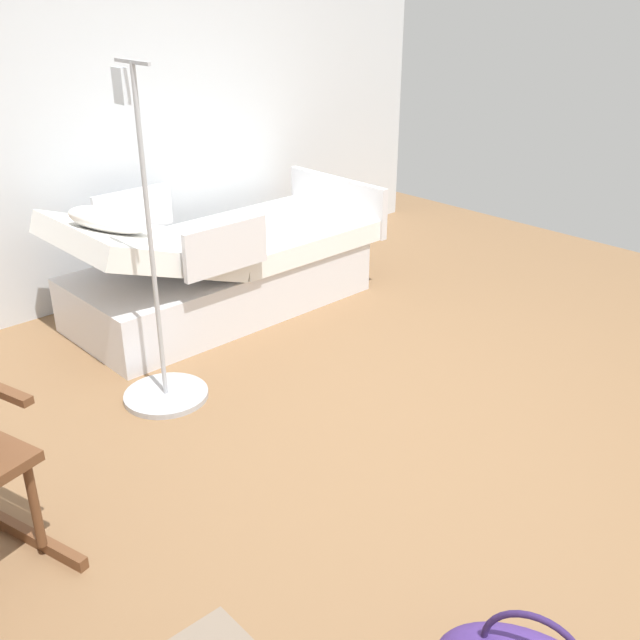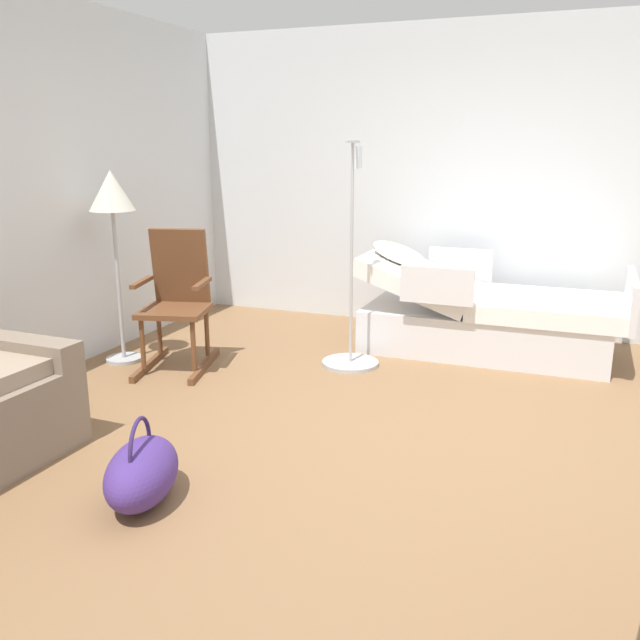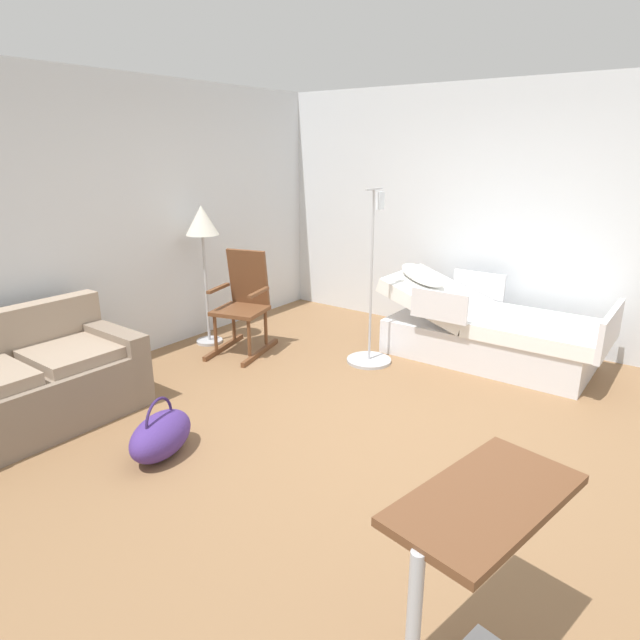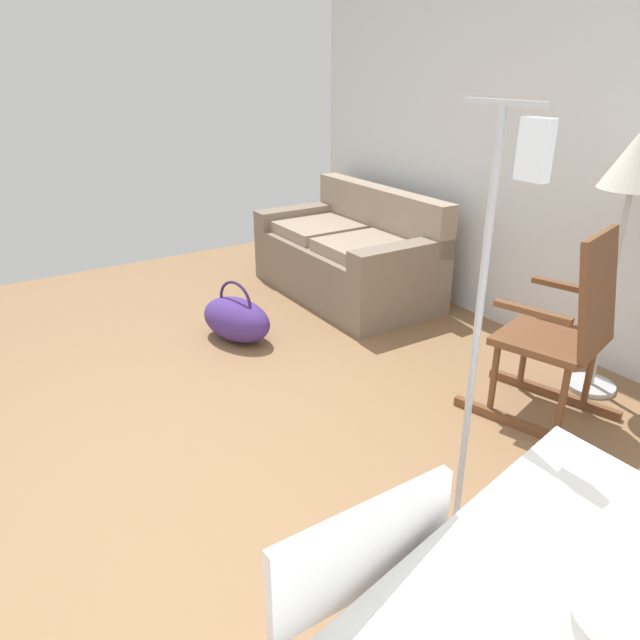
# 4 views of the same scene
# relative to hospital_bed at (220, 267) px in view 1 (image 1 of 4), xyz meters

# --- Properties ---
(ground_plane) EXTENTS (6.70, 6.70, 0.00)m
(ground_plane) POSITION_rel_hospital_bed_xyz_m (-1.83, 0.23, -0.29)
(ground_plane) COLOR olive
(side_wall) EXTENTS (0.10, 5.56, 2.70)m
(side_wall) POSITION_rel_hospital_bed_xyz_m (0.75, 0.23, 1.06)
(side_wall) COLOR silver
(side_wall) RESTS_ON ground
(hospital_bed) EXTENTS (1.05, 2.12, 0.91)m
(hospital_bed) POSITION_rel_hospital_bed_xyz_m (0.00, 0.00, 0.00)
(hospital_bed) COLOR silver
(hospital_bed) RESTS_ON ground
(iv_pole) EXTENTS (0.44, 0.44, 1.69)m
(iv_pole) POSITION_rel_hospital_bed_xyz_m (-0.73, 0.91, -0.04)
(iv_pole) COLOR #B2B5BA
(iv_pole) RESTS_ON ground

